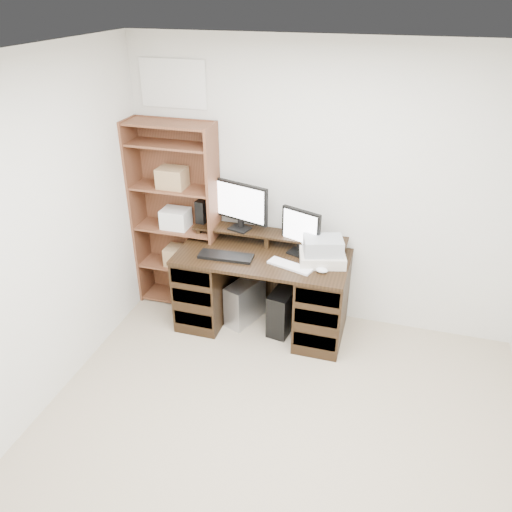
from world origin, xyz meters
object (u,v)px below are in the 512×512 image
at_px(desk, 263,290).
at_px(tower_silver, 245,301).
at_px(printer, 322,258).
at_px(monitor_small, 301,230).
at_px(monitor_wide, 240,204).
at_px(bookshelf, 177,216).
at_px(tower_black, 284,309).

distance_m(desk, tower_silver, 0.26).
bearing_deg(printer, monitor_small, 137.74).
relative_size(monitor_wide, bookshelf, 0.30).
height_order(printer, tower_black, printer).
relative_size(monitor_small, bookshelf, 0.23).
relative_size(desk, bookshelf, 0.83).
bearing_deg(tower_black, bookshelf, 178.85).
distance_m(printer, tower_black, 0.67).
xyz_separation_m(desk, monitor_wide, (-0.27, 0.21, 0.72)).
relative_size(monitor_small, tower_black, 0.92).
bearing_deg(desk, monitor_small, 22.60).
bearing_deg(monitor_wide, monitor_small, 8.32).
height_order(tower_silver, bookshelf, bookshelf).
distance_m(monitor_wide, tower_black, 1.04).
distance_m(tower_black, bookshelf, 1.32).
relative_size(monitor_small, tower_silver, 0.99).
distance_m(printer, bookshelf, 1.44).
height_order(monitor_small, tower_silver, monitor_small).
relative_size(tower_silver, bookshelf, 0.23).
xyz_separation_m(monitor_wide, monitor_small, (0.57, -0.08, -0.14)).
bearing_deg(monitor_wide, tower_black, -5.87).
bearing_deg(printer, tower_silver, 164.13).
bearing_deg(monitor_small, bookshelf, -163.02).
height_order(tower_black, bookshelf, bookshelf).
xyz_separation_m(desk, bookshelf, (-0.90, 0.21, 0.53)).
bearing_deg(monitor_wide, tower_silver, -47.12).
bearing_deg(tower_silver, monitor_small, 31.62).
bearing_deg(tower_silver, monitor_wide, 136.56).
height_order(printer, tower_silver, printer).
bearing_deg(bookshelf, printer, -8.23).
xyz_separation_m(desk, printer, (0.52, 0.01, 0.41)).
relative_size(desk, tower_silver, 3.63).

